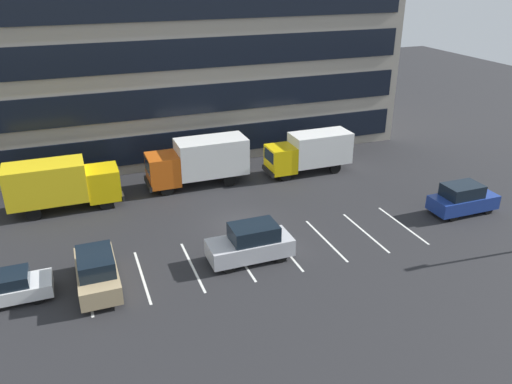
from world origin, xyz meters
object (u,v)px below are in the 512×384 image
object	(u,v)px
suv_navy	(463,199)
sedan_white	(8,288)
box_truck_yellow_all	(61,183)
suv_tan	(97,271)
box_truck_yellow	(310,151)
suv_silver	(251,243)
box_truck_orange	(199,160)

from	to	relation	value
suv_navy	sedan_white	bearing A→B (deg)	179.91
box_truck_yellow_all	suv_tan	bearing A→B (deg)	-82.86
box_truck_yellow_all	sedan_white	xyz separation A→B (m)	(-2.98, -10.04, -1.22)
suv_navy	suv_tan	distance (m)	23.90
box_truck_yellow	suv_silver	xyz separation A→B (m)	(-9.03, -10.82, -0.77)
suv_silver	sedan_white	xyz separation A→B (m)	(-12.73, 0.63, -0.32)
box_truck_orange	suv_tan	size ratio (longest dim) A/B	1.61
suv_tan	box_truck_yellow	bearing A→B (deg)	31.46
box_truck_yellow_all	suv_tan	distance (m)	10.65
suv_tan	box_truck_orange	bearing A→B (deg)	53.13
box_truck_yellow	suv_navy	xyz separation A→B (m)	(6.44, -10.24, -0.81)
suv_navy	suv_silver	bearing A→B (deg)	-177.84
box_truck_yellow	suv_navy	world-z (taller)	box_truck_yellow
box_truck_orange	suv_navy	distance (m)	18.88
box_truck_yellow_all	sedan_white	bearing A→B (deg)	-106.52
box_truck_yellow	suv_silver	distance (m)	14.11
suv_tan	sedan_white	distance (m)	4.34
suv_tan	box_truck_yellow_all	bearing A→B (deg)	97.14
suv_silver	suv_navy	xyz separation A→B (m)	(15.47, 0.58, -0.05)
box_truck_orange	sedan_white	world-z (taller)	box_truck_orange
sedan_white	suv_silver	bearing A→B (deg)	-2.83
box_truck_orange	suv_navy	world-z (taller)	box_truck_orange
box_truck_yellow_all	suv_navy	world-z (taller)	box_truck_yellow_all
suv_navy	sedan_white	xyz separation A→B (m)	(-28.20, 0.04, -0.27)
suv_navy	suv_tan	world-z (taller)	suv_tan
box_truck_yellow	sedan_white	xyz separation A→B (m)	(-21.76, -10.19, -1.09)
box_truck_yellow	box_truck_orange	distance (m)	8.95
box_truck_yellow_all	sedan_white	world-z (taller)	box_truck_yellow_all
box_truck_yellow	sedan_white	size ratio (longest dim) A/B	1.62
box_truck_yellow	sedan_white	distance (m)	24.05
box_truck_yellow_all	suv_silver	size ratio (longest dim) A/B	1.55
box_truck_yellow	box_truck_orange	xyz separation A→B (m)	(-8.93, 0.69, 0.18)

